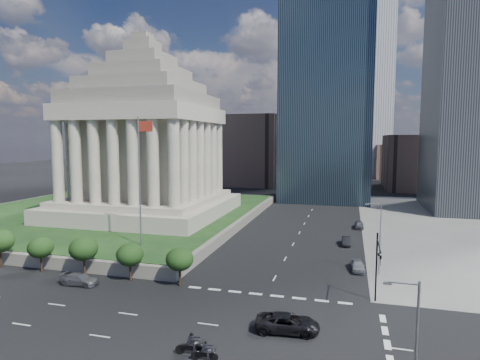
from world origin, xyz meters
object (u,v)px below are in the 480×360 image
(pickup_truck, at_px, (288,323))
(suv_grey, at_px, (80,279))
(flagpole, at_px, (140,174))
(street_lamp_south, at_px, (413,350))
(street_lamp_north, at_px, (379,234))
(motorcycle_trail, at_px, (205,351))
(war_memorial, at_px, (145,126))
(traffic_signal_ne, at_px, (378,261))
(parked_sedan_mid, at_px, (346,241))
(parked_sedan_near, at_px, (358,265))
(parked_sedan_far, at_px, (359,225))
(motorcycle_lead, at_px, (190,343))

(pickup_truck, relative_size, suv_grey, 1.25)
(flagpole, height_order, street_lamp_south, flagpole)
(street_lamp_south, bearing_deg, street_lamp_north, 90.00)
(pickup_truck, relative_size, motorcycle_trail, 2.64)
(war_memorial, xyz_separation_m, traffic_signal_ne, (46.50, -34.30, -16.15))
(traffic_signal_ne, distance_m, parked_sedan_mid, 26.85)
(street_lamp_south, distance_m, parked_sedan_near, 32.62)
(street_lamp_north, distance_m, parked_sedan_far, 29.82)
(street_lamp_north, bearing_deg, suv_grey, -159.18)
(war_memorial, distance_m, pickup_truck, 60.48)
(street_lamp_south, distance_m, motorcycle_lead, 18.23)
(parked_sedan_near, bearing_deg, war_memorial, 148.79)
(pickup_truck, height_order, parked_sedan_mid, pickup_truck)
(parked_sedan_far, bearing_deg, motorcycle_trail, -103.71)
(pickup_truck, distance_m, suv_grey, 27.93)
(parked_sedan_far, bearing_deg, pickup_truck, -98.92)
(pickup_truck, bearing_deg, parked_sedan_far, -14.96)
(flagpole, xyz_separation_m, parked_sedan_far, (33.33, 30.36, -12.37))
(motorcycle_trail, bearing_deg, parked_sedan_mid, 68.92)
(parked_sedan_near, bearing_deg, flagpole, 178.59)
(war_memorial, distance_m, street_lamp_north, 54.92)
(motorcycle_lead, bearing_deg, parked_sedan_near, 52.12)
(suv_grey, bearing_deg, war_memorial, 15.09)
(suv_grey, xyz_separation_m, parked_sedan_near, (34.22, 15.14, 0.03))
(street_lamp_south, bearing_deg, parked_sedan_near, 94.62)
(flagpole, xyz_separation_m, parked_sedan_near, (32.56, 2.14, -12.36))
(motorcycle_lead, bearing_deg, motorcycle_trail, -30.50)
(pickup_truck, height_order, suv_grey, pickup_truck)
(street_lamp_north, bearing_deg, parked_sedan_far, 93.56)
(parked_sedan_mid, bearing_deg, motorcycle_lead, -109.09)
(parked_sedan_near, bearing_deg, motorcycle_lead, -123.06)
(suv_grey, xyz_separation_m, motorcycle_lead, (19.99, -11.74, 0.29))
(war_memorial, distance_m, parked_sedan_near, 53.90)
(war_memorial, bearing_deg, street_lamp_south, -48.77)
(parked_sedan_near, bearing_deg, motorcycle_trail, -120.06)
(war_memorial, height_order, traffic_signal_ne, war_memorial)
(street_lamp_north, height_order, parked_sedan_far, street_lamp_north)
(war_memorial, height_order, parked_sedan_mid, war_memorial)
(war_memorial, xyz_separation_m, motorcycle_trail, (32.00, -49.30, -20.53))
(street_lamp_north, distance_m, motorcycle_lead, 31.10)
(street_lamp_north, xyz_separation_m, parked_sedan_near, (-2.60, 1.14, -4.91))
(street_lamp_south, bearing_deg, suv_grey, 155.21)
(parked_sedan_near, height_order, motorcycle_trail, motorcycle_trail)
(street_lamp_north, relative_size, parked_sedan_far, 2.28)
(flagpole, bearing_deg, suv_grey, -97.27)
(pickup_truck, bearing_deg, war_memorial, 35.68)
(flagpole, height_order, traffic_signal_ne, flagpole)
(street_lamp_north, distance_m, pickup_truck, 22.10)
(street_lamp_north, bearing_deg, motorcycle_lead, -123.17)
(parked_sedan_near, bearing_deg, suv_grey, -161.30)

